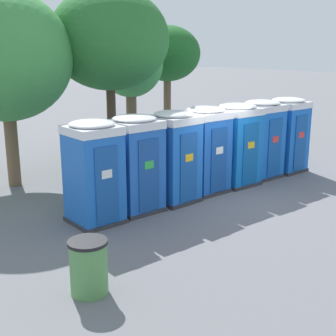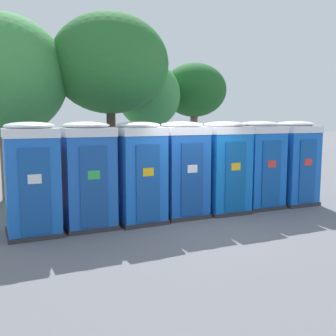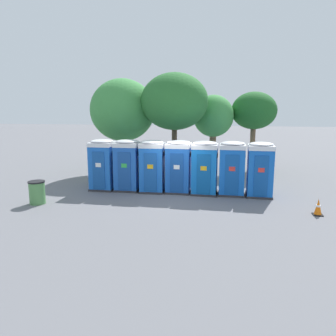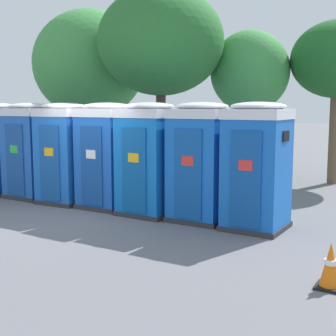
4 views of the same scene
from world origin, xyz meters
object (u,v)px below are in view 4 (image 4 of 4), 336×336
Objects in this scene: traffic_cone at (330,266)px; portapotty_4 at (149,158)px; street_tree_2 at (250,74)px; portapotty_2 at (65,153)px; street_tree_3 at (89,65)px; portapotty_3 at (107,155)px; street_tree_0 at (161,42)px; portapotty_1 at (32,150)px; portapotty_5 at (201,161)px; portapotty_6 at (257,166)px.

portapotty_4 is at bearing 151.90° from traffic_cone.
portapotty_2 is at bearing -114.72° from street_tree_2.
portapotty_2 is 7.54m from traffic_cone.
street_tree_3 is at bearing 141.39° from portapotty_4.
street_tree_0 is at bearing 102.19° from portapotty_3.
street_tree_2 reaches higher than portapotty_1.
street_tree_0 is (1.74, 3.78, 3.13)m from portapotty_1.
portapotty_4 and portapotty_5 have the same top height.
portapotty_4 and portapotty_6 have the same top height.
street_tree_0 is at bearing 83.05° from portapotty_2.
portapotty_5 is (1.27, 0.10, 0.00)m from portapotty_4.
street_tree_2 is (0.10, 5.74, 2.22)m from portapotty_4.
street_tree_3 is at bearing 171.54° from street_tree_0.
traffic_cone is at bearing -16.40° from portapotty_1.
portapotty_5 is at bearing -32.28° from street_tree_3.
portapotty_2 is 3.82m from portapotty_5.
street_tree_3 reaches higher than portapotty_4.
traffic_cone is at bearing -23.32° from portapotty_3.
portapotty_5 is 8.31m from street_tree_3.
portapotty_3 is at bearing -77.81° from street_tree_0.
portapotty_6 is (3.82, -0.06, 0.00)m from portapotty_3.
portapotty_4 is at bearing -179.46° from portapotty_6.
street_tree_0 is at bearing 118.61° from portapotty_4.
portapotty_2 is 3.97× the size of traffic_cone.
street_tree_0 is at bearing 132.05° from portapotty_5.
portapotty_2 is 1.00× the size of portapotty_4.
portapotty_6 is at bearing -3.26° from portapotty_5.
street_tree_3 reaches higher than portapotty_3.
street_tree_0 is 9.50× the size of traffic_cone.
street_tree_2 is (1.38, 5.66, 2.22)m from portapotty_3.
portapotty_3 is 0.52× the size of street_tree_2.
street_tree_2 is at bearing 101.70° from portapotty_5.
street_tree_3 is (-3.31, 0.49, -0.50)m from street_tree_0.
street_tree_3 reaches higher than traffic_cone.
street_tree_0 is at bearing 140.68° from portapotty_6.
portapotty_1 is 3.82m from portapotty_4.
portapotty_1 is 1.00× the size of portapotty_3.
traffic_cone is (4.54, -2.42, -0.97)m from portapotty_4.
traffic_cone is at bearing -37.65° from portapotty_5.
portapotty_4 is (1.27, -0.08, -0.00)m from portapotty_3.
portapotty_2 is 0.52× the size of street_tree_2.
street_tree_2 is at bearing 14.62° from street_tree_3.
portapotty_4 is 2.55m from portapotty_6.
portapotty_6 is 0.52× the size of street_tree_2.
street_tree_0 reaches higher than traffic_cone.
portapotty_6 is at bearing -0.87° from portapotty_3.
street_tree_0 reaches higher than street_tree_2.
street_tree_0 is 1.25× the size of street_tree_2.
portapotty_2 is 1.00× the size of portapotty_3.
street_tree_2 is (-1.17, 5.64, 2.22)m from portapotty_5.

